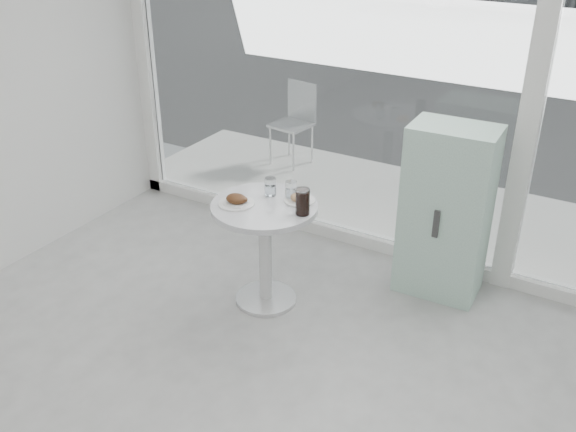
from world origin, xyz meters
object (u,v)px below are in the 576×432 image
Objects in this scene: plate_fritter at (237,201)px; water_tumbler_b at (291,191)px; mint_cabinet at (446,212)px; water_tumbler_a at (270,188)px; patio_chair at (296,118)px; plate_donut at (300,198)px; cola_glass at (303,202)px; main_table at (265,233)px.

water_tumbler_b reaches higher than plate_fritter.
water_tumbler_a is (-1.05, -0.63, 0.20)m from mint_cabinet.
mint_cabinet is 2.56m from patio_chair.
water_tumbler_a is (-0.22, -0.02, 0.04)m from plate_donut.
cola_glass reaches higher than plate_donut.
mint_cabinet is 1.46m from plate_fritter.
plate_donut is 1.68× the size of water_tumbler_b.
mint_cabinet reaches higher than patio_chair.
cola_glass reaches higher than main_table.
main_table is 3.20× the size of plate_fritter.
plate_donut is at bearing 42.12° from main_table.
patio_chair is 2.66m from cola_glass.
main_table is 2.52m from patio_chair.
patio_chair is at bearing 142.01° from mint_cabinet.
cola_glass is at bearing 12.41° from plate_fritter.
main_table is 0.31m from water_tumbler_a.
mint_cabinet is 5.23× the size of plate_fritter.
water_tumbler_b is (1.17, -2.11, 0.30)m from patio_chair.
mint_cabinet is at bearing 36.69° from plate_fritter.
cola_glass is (0.33, -0.14, 0.03)m from water_tumbler_a.
water_tumbler_b is at bearing 56.90° from main_table.
water_tumbler_a is at bearing -150.87° from mint_cabinet.
mint_cabinet is 7.12× the size of cola_glass.
water_tumbler_a reaches higher than plate_fritter.
water_tumbler_a is 0.36m from cola_glass.
cola_glass is at bearing -50.15° from patio_chair.
plate_donut is (1.24, -2.12, 0.26)m from patio_chair.
mint_cabinet reaches higher than plate_donut.
plate_donut is at bearing 125.51° from cola_glass.
main_table is at bearing -178.63° from cola_glass.
water_tumbler_b reaches higher than main_table.
patio_chair is 2.44m from water_tumbler_b.
plate_fritter is 0.42m from plate_donut.
cola_glass reaches higher than water_tumbler_b.
plate_fritter is at bearing -116.07° from water_tumbler_a.
main_table is at bearing -55.87° from patio_chair.
water_tumbler_b is (0.15, 0.02, -0.00)m from water_tumbler_a.
patio_chair is 3.49× the size of plate_fritter.
main_table is 3.66× the size of plate_donut.
plate_fritter is at bearing -149.93° from main_table.
patio_chair is 3.99× the size of plate_donut.
water_tumbler_a is at bearing -55.34° from patio_chair.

